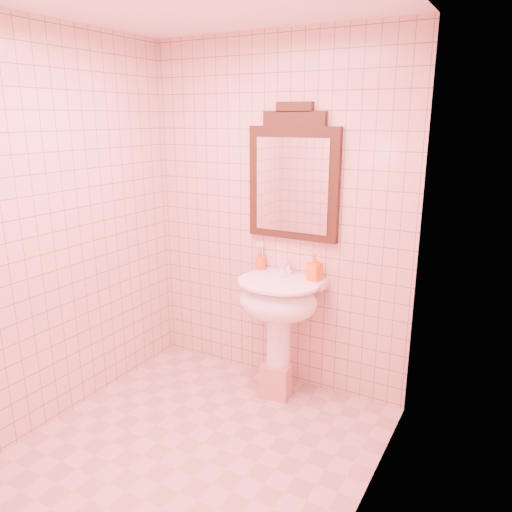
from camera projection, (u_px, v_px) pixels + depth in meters
The scene contains 8 objects.
floor at pixel (190, 455), 2.97m from camera, with size 2.20×2.20×0.00m, color #C99D91.
back_wall at pixel (276, 218), 3.56m from camera, with size 2.00×0.02×2.50m, color #D0A591.
pedestal_sink at pixel (278, 309), 3.46m from camera, with size 0.58×0.58×0.86m.
faucet at pixel (288, 268), 3.50m from camera, with size 0.04×0.16×0.11m.
mirror at pixel (293, 178), 3.39m from camera, with size 0.66×0.06×0.92m.
toothbrush_cup at pixel (260, 263), 3.65m from camera, with size 0.08×0.08×0.18m.
soap_dispenser at pixel (315, 267), 3.39m from camera, with size 0.08×0.09×0.19m, color #F75614.
towel at pixel (276, 381), 3.56m from camera, with size 0.20×0.13×0.25m, color #BF7270.
Camera 1 is at (1.58, -2.03, 1.94)m, focal length 35.00 mm.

